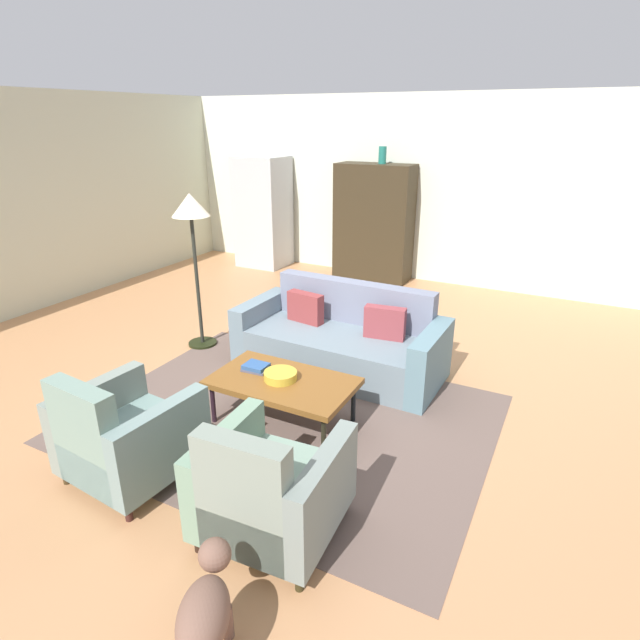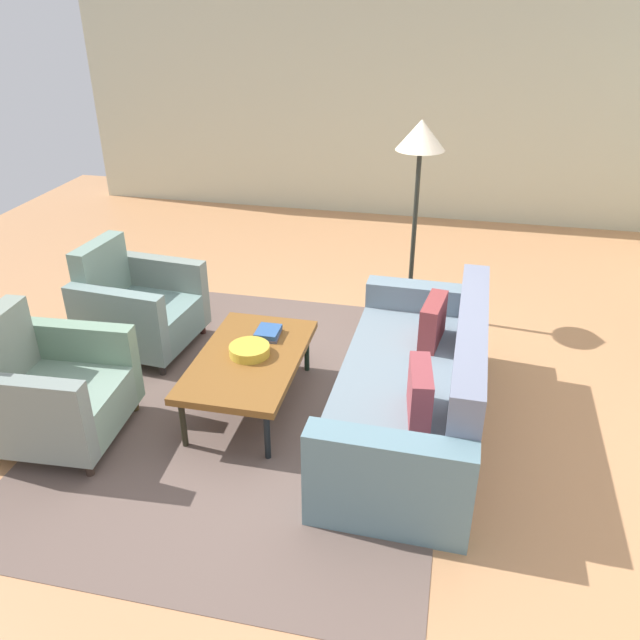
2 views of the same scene
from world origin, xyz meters
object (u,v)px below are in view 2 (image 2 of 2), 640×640
Objects in this scene: coffee_table at (249,360)px; fruit_bowl at (249,350)px; armchair_right at (47,391)px; floor_lamp at (420,154)px; couch at (421,391)px; book_stack at (268,333)px; armchair_left at (135,308)px.

coffee_table is 4.29× the size of fruit_bowl.
floor_lamp is at bearing 133.53° from armchair_right.
coffee_table is at bearing 91.17° from couch.
couch is 1.19m from coffee_table.
coffee_table is at bearing -9.46° from book_stack.
coffee_table is 0.70× the size of floor_lamp.
floor_lamp is (-1.07, 2.12, 1.10)m from armchair_left.
armchair_right is (1.21, -0.00, 0.00)m from armchair_left.
couch is 1.20m from fruit_bowl.
fruit_bowl is 2.16m from floor_lamp.
couch reaches higher than fruit_bowl.
fruit_bowl reaches higher than book_stack.
book_stack is 0.13× the size of floor_lamp.
book_stack is 1.93m from floor_lamp.
fruit_bowl is at bearing 180.00° from coffee_table.
armchair_right is 3.30m from floor_lamp.
armchair_left is at bearing -117.45° from coffee_table.
armchair_left is 1.31m from fruit_bowl.
armchair_right is (0.60, -1.17, -0.03)m from coffee_table.
coffee_table is at bearing 0.00° from fruit_bowl.
armchair_left is (-0.61, -1.17, -0.03)m from coffee_table.
coffee_table is at bearing 113.89° from armchair_right.
armchair_left is at bearing -63.27° from floor_lamp.
armchair_left is 1.00× the size of armchair_right.
armchair_left reaches higher than book_stack.
floor_lamp is (-1.68, 0.96, 1.07)m from coffee_table.
armchair_left reaches higher than coffee_table.
fruit_bowl is 0.16× the size of floor_lamp.
book_stack is (-0.30, -1.14, 0.14)m from couch.
couch is 1.18m from book_stack.
armchair_right is 3.15× the size of fruit_bowl.
floor_lamp is at bearing 149.95° from fruit_bowl.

